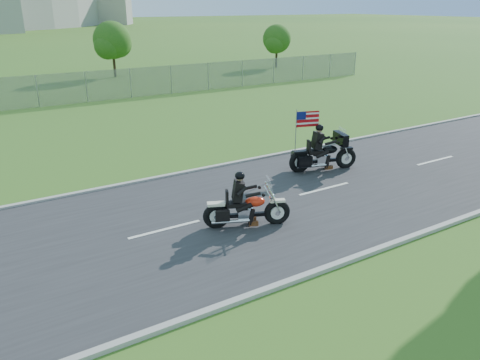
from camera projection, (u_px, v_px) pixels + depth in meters
ground at (225, 215)px, 14.43m from camera, size 420.00×420.00×0.00m
road at (225, 215)px, 14.42m from camera, size 120.00×8.00×0.04m
curb_north at (172, 175)px, 17.64m from camera, size 120.00×0.18×0.12m
curb_south at (309, 275)px, 11.18m from camera, size 120.00×0.18×0.12m
tree_fence_near at (113, 42)px, 40.27m from camera, size 3.52×3.28×4.75m
tree_fence_far at (277, 40)px, 46.60m from camera, size 3.08×2.87×4.20m
motorcycle_lead at (246, 210)px, 13.51m from camera, size 2.44×1.28×1.73m
motorcycle_follow at (323, 155)px, 18.05m from camera, size 2.73×1.29×2.33m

